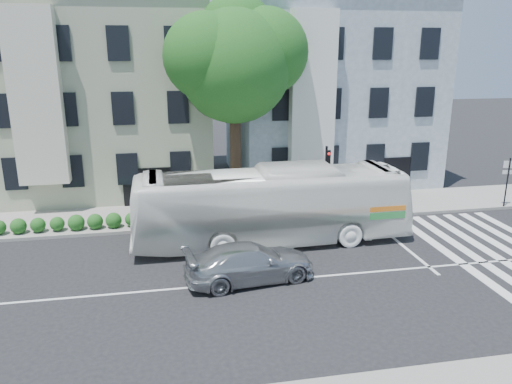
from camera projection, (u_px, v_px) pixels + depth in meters
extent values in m
plane|color=black|center=(270.00, 281.00, 18.70)|extent=(120.00, 120.00, 0.00)
cube|color=gray|center=(238.00, 212.00, 26.23)|extent=(80.00, 4.00, 0.15)
cube|color=#989F85|center=(105.00, 97.00, 30.06)|extent=(12.00, 10.00, 11.00)
cube|color=#8693A0|center=(326.00, 93.00, 32.56)|extent=(12.00, 10.00, 11.00)
cylinder|color=#2D2116|center=(236.00, 163.00, 25.99)|extent=(0.56, 0.56, 5.20)
sphere|color=#173F14|center=(235.00, 67.00, 24.61)|extent=(5.60, 5.60, 5.60)
sphere|color=#173F14|center=(265.00, 52.00, 25.08)|extent=(4.40, 4.40, 4.40)
sphere|color=#173F14|center=(207.00, 56.00, 23.94)|extent=(4.20, 4.20, 4.20)
sphere|color=#173F14|center=(237.00, 31.00, 25.32)|extent=(3.80, 3.80, 3.80)
sphere|color=#173F14|center=(221.00, 86.00, 25.35)|extent=(3.40, 3.40, 3.40)
imported|color=white|center=(271.00, 206.00, 21.98)|extent=(3.04, 12.29, 3.41)
imported|color=#B1B3B8|center=(250.00, 262.00, 18.59)|extent=(2.68, 5.12, 1.42)
cylinder|color=black|center=(325.00, 182.00, 25.15)|extent=(0.12, 0.12, 3.72)
cube|color=black|center=(328.00, 158.00, 24.55)|extent=(0.29, 0.25, 0.75)
sphere|color=red|center=(329.00, 154.00, 24.36)|extent=(0.14, 0.14, 0.14)
cylinder|color=white|center=(327.00, 175.00, 24.89)|extent=(0.38, 0.13, 0.39)
cylinder|color=#B9B9B5|center=(395.00, 194.00, 28.15)|extent=(0.25, 0.25, 0.64)
sphere|color=#B9B9B5|center=(396.00, 188.00, 28.05)|extent=(0.23, 0.23, 0.23)
cylinder|color=#B9B9B5|center=(395.00, 192.00, 28.13)|extent=(0.45, 0.29, 0.15)
cylinder|color=black|center=(507.00, 182.00, 26.59)|extent=(0.07, 0.07, 2.67)
cube|color=white|center=(508.00, 164.00, 26.41)|extent=(0.48, 0.15, 0.37)
cube|color=white|center=(507.00, 172.00, 26.53)|extent=(0.48, 0.15, 0.19)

